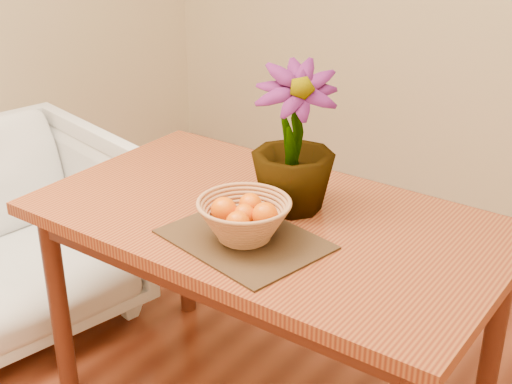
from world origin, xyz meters
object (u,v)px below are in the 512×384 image
Objects in this scene: armchair at (12,224)px; potted_plant at (294,139)px; table at (268,241)px; wicker_basket at (244,222)px.

potted_plant is at bearing -68.61° from armchair.
armchair is at bearing -174.75° from table.
potted_plant is 0.53× the size of armchair.
armchair reaches higher than table.
potted_plant is at bearing 68.72° from table.
armchair is (-1.17, -0.19, -0.55)m from potted_plant.
wicker_basket is at bearing -77.71° from table.
table is 1.17m from armchair.
potted_plant is 1.31m from armchair.
wicker_basket reaches higher than table.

